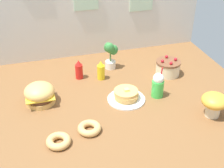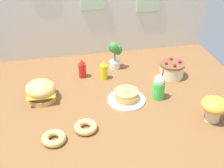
{
  "view_description": "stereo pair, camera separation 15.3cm",
  "coord_description": "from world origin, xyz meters",
  "px_view_note": "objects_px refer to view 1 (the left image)",
  "views": [
    {
      "loc": [
        -0.59,
        -1.98,
        1.48
      ],
      "look_at": [
        -0.02,
        0.04,
        0.17
      ],
      "focal_mm": 49.32,
      "sensor_mm": 36.0,
      "label": 1
    },
    {
      "loc": [
        -0.45,
        -2.02,
        1.48
      ],
      "look_at": [
        -0.02,
        0.04,
        0.17
      ],
      "focal_mm": 49.32,
      "sensor_mm": 36.0,
      "label": 2
    }
  ],
  "objects_px": {
    "mushroom_stool": "(214,103)",
    "cream_soda_cup": "(158,85)",
    "layer_cake": "(168,68)",
    "burger": "(40,94)",
    "pancake_stack": "(126,96)",
    "ketchup_bottle": "(79,70)",
    "potted_plant": "(111,54)",
    "mustard_bottle": "(101,71)",
    "donut_chocolate": "(89,128)",
    "donut_pink_glaze": "(58,141)"
  },
  "relations": [
    {
      "from": "ketchup_bottle",
      "to": "donut_chocolate",
      "type": "bearing_deg",
      "value": -95.31
    },
    {
      "from": "donut_chocolate",
      "to": "mushroom_stool",
      "type": "height_order",
      "value": "mushroom_stool"
    },
    {
      "from": "burger",
      "to": "pancake_stack",
      "type": "xyz_separation_m",
      "value": [
        0.69,
        -0.16,
        -0.04
      ]
    },
    {
      "from": "mushroom_stool",
      "to": "burger",
      "type": "bearing_deg",
      "value": 156.98
    },
    {
      "from": "donut_chocolate",
      "to": "potted_plant",
      "type": "xyz_separation_m",
      "value": [
        0.41,
        0.87,
        0.12
      ]
    },
    {
      "from": "pancake_stack",
      "to": "ketchup_bottle",
      "type": "distance_m",
      "value": 0.56
    },
    {
      "from": "pancake_stack",
      "to": "layer_cake",
      "type": "height_order",
      "value": "layer_cake"
    },
    {
      "from": "ketchup_bottle",
      "to": "mushroom_stool",
      "type": "bearing_deg",
      "value": -43.56
    },
    {
      "from": "ketchup_bottle",
      "to": "cream_soda_cup",
      "type": "relative_size",
      "value": 0.67
    },
    {
      "from": "pancake_stack",
      "to": "ketchup_bottle",
      "type": "bearing_deg",
      "value": 123.89
    },
    {
      "from": "burger",
      "to": "mustard_bottle",
      "type": "height_order",
      "value": "mustard_bottle"
    },
    {
      "from": "mushroom_stool",
      "to": "cream_soda_cup",
      "type": "bearing_deg",
      "value": 129.87
    },
    {
      "from": "layer_cake",
      "to": "donut_pink_glaze",
      "type": "relative_size",
      "value": 1.34
    },
    {
      "from": "cream_soda_cup",
      "to": "potted_plant",
      "type": "relative_size",
      "value": 0.98
    },
    {
      "from": "potted_plant",
      "to": "mushroom_stool",
      "type": "distance_m",
      "value": 1.1
    },
    {
      "from": "burger",
      "to": "ketchup_bottle",
      "type": "relative_size",
      "value": 1.33
    },
    {
      "from": "donut_pink_glaze",
      "to": "potted_plant",
      "type": "height_order",
      "value": "potted_plant"
    },
    {
      "from": "cream_soda_cup",
      "to": "donut_chocolate",
      "type": "distance_m",
      "value": 0.72
    },
    {
      "from": "pancake_stack",
      "to": "layer_cake",
      "type": "distance_m",
      "value": 0.6
    },
    {
      "from": "layer_cake",
      "to": "mushroom_stool",
      "type": "bearing_deg",
      "value": -84.49
    },
    {
      "from": "burger",
      "to": "potted_plant",
      "type": "distance_m",
      "value": 0.83
    },
    {
      "from": "mustard_bottle",
      "to": "donut_chocolate",
      "type": "relative_size",
      "value": 1.08
    },
    {
      "from": "ketchup_bottle",
      "to": "cream_soda_cup",
      "type": "distance_m",
      "value": 0.75
    },
    {
      "from": "ketchup_bottle",
      "to": "mustard_bottle",
      "type": "xyz_separation_m",
      "value": [
        0.19,
        -0.07,
        0.0
      ]
    },
    {
      "from": "donut_pink_glaze",
      "to": "donut_chocolate",
      "type": "distance_m",
      "value": 0.25
    },
    {
      "from": "ketchup_bottle",
      "to": "mustard_bottle",
      "type": "relative_size",
      "value": 1.0
    },
    {
      "from": "pancake_stack",
      "to": "potted_plant",
      "type": "bearing_deg",
      "value": 87.62
    },
    {
      "from": "pancake_stack",
      "to": "mustard_bottle",
      "type": "xyz_separation_m",
      "value": [
        -0.12,
        0.39,
        0.05
      ]
    },
    {
      "from": "layer_cake",
      "to": "burger",
      "type": "bearing_deg",
      "value": -173.14
    },
    {
      "from": "mushroom_stool",
      "to": "pancake_stack",
      "type": "bearing_deg",
      "value": 146.46
    },
    {
      "from": "pancake_stack",
      "to": "mushroom_stool",
      "type": "xyz_separation_m",
      "value": [
        0.58,
        -0.38,
        0.08
      ]
    },
    {
      "from": "donut_pink_glaze",
      "to": "mushroom_stool",
      "type": "distance_m",
      "value": 1.2
    },
    {
      "from": "burger",
      "to": "donut_chocolate",
      "type": "distance_m",
      "value": 0.56
    },
    {
      "from": "cream_soda_cup",
      "to": "donut_chocolate",
      "type": "relative_size",
      "value": 1.61
    },
    {
      "from": "potted_plant",
      "to": "donut_chocolate",
      "type": "bearing_deg",
      "value": -114.85
    },
    {
      "from": "pancake_stack",
      "to": "donut_pink_glaze",
      "type": "xyz_separation_m",
      "value": [
        -0.61,
        -0.38,
        -0.01
      ]
    },
    {
      "from": "ketchup_bottle",
      "to": "potted_plant",
      "type": "distance_m",
      "value": 0.36
    },
    {
      "from": "cream_soda_cup",
      "to": "mushroom_stool",
      "type": "relative_size",
      "value": 1.36
    },
    {
      "from": "donut_chocolate",
      "to": "mushroom_stool",
      "type": "relative_size",
      "value": 0.85
    },
    {
      "from": "donut_chocolate",
      "to": "donut_pink_glaze",
      "type": "bearing_deg",
      "value": -162.03
    },
    {
      "from": "donut_chocolate",
      "to": "ketchup_bottle",
      "type": "bearing_deg",
      "value": 84.69
    },
    {
      "from": "donut_pink_glaze",
      "to": "donut_chocolate",
      "type": "bearing_deg",
      "value": 17.97
    },
    {
      "from": "cream_soda_cup",
      "to": "potted_plant",
      "type": "distance_m",
      "value": 0.64
    },
    {
      "from": "layer_cake",
      "to": "mustard_bottle",
      "type": "relative_size",
      "value": 1.25
    },
    {
      "from": "pancake_stack",
      "to": "cream_soda_cup",
      "type": "height_order",
      "value": "cream_soda_cup"
    },
    {
      "from": "burger",
      "to": "mushroom_stool",
      "type": "distance_m",
      "value": 1.38
    },
    {
      "from": "pancake_stack",
      "to": "cream_soda_cup",
      "type": "bearing_deg",
      "value": -3.51
    },
    {
      "from": "donut_chocolate",
      "to": "mushroom_stool",
      "type": "xyz_separation_m",
      "value": [
        0.96,
        -0.08,
        0.09
      ]
    },
    {
      "from": "burger",
      "to": "layer_cake",
      "type": "distance_m",
      "value": 1.21
    },
    {
      "from": "pancake_stack",
      "to": "potted_plant",
      "type": "relative_size",
      "value": 1.11
    }
  ]
}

